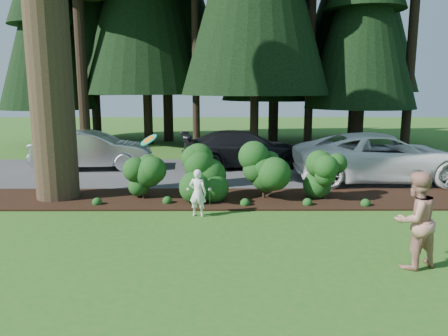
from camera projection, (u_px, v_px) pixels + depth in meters
name	position (u px, v px, depth m)	size (l,w,h in m)	color
ground	(207.00, 236.00, 9.88)	(80.00, 80.00, 0.00)	#27601B
mulch_bed	(211.00, 199.00, 13.07)	(16.00, 2.50, 0.05)	black
driveway	(213.00, 172.00, 17.25)	(22.00, 6.00, 0.03)	#38383A
shrub_row	(236.00, 174.00, 12.82)	(6.53, 1.60, 1.61)	#164715
lily_cluster	(199.00, 190.00, 12.15)	(0.69, 0.09, 0.57)	#164715
car_silver_wagon	(93.00, 150.00, 17.73)	(1.63, 4.68, 1.54)	#B9B9BE
car_white_suv	(382.00, 157.00, 15.35)	(2.83, 6.14, 1.71)	white
car_dark_suv	(245.00, 149.00, 18.15)	(2.13, 5.24, 1.52)	black
child	(198.00, 193.00, 11.28)	(0.46, 0.30, 1.25)	white
adult	(415.00, 220.00, 8.01)	(0.88, 0.69, 1.82)	#B73418
frisbee	(149.00, 140.00, 11.26)	(0.49, 0.46, 0.36)	teal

